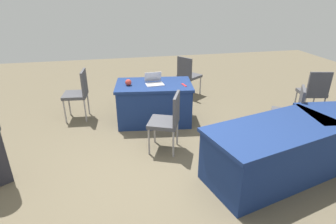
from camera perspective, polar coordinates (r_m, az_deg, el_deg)
The scene contains 11 objects.
ground_plane at distance 3.95m, azimuth -0.41°, elevation -12.45°, with size 14.40×14.40×0.00m, color brown.
table_foreground at distance 5.22m, azimuth -2.89°, elevation 1.98°, with size 1.50×1.02×0.76m.
table_mid_left at distance 3.89m, azimuth 20.88°, elevation -8.03°, with size 1.97×1.30×0.76m.
chair_near_front at distance 4.18m, azimuth -0.00°, elevation -1.42°, with size 0.57×0.57×0.96m.
chair_tucked_left at distance 5.54m, azimuth -18.21°, elevation 4.12°, with size 0.48×0.48×0.98m.
chair_tucked_right at distance 6.01m, azimuth 28.19°, elevation 3.95°, with size 0.52×0.52×0.98m.
chair_by_pillar at distance 4.92m, azimuth 24.24°, elevation 0.26°, with size 0.61×0.61×0.94m.
chair_back_row at distance 6.52m, azimuth 4.15°, elevation 8.00°, with size 0.61×0.61×0.95m.
laptop_silver at distance 5.06m, azimuth -2.91°, elevation 6.30°, with size 0.34×0.31×0.21m.
yarn_ball at distance 5.02m, azimuth -8.29°, elevation 6.15°, with size 0.11×0.11×0.11m, color #B2382D.
scissors_red at distance 5.00m, azimuth 3.37°, elevation 5.66°, with size 0.18×0.04×0.01m, color red.
Camera 1 is at (0.62, 3.10, 2.36)m, focal length 29.17 mm.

